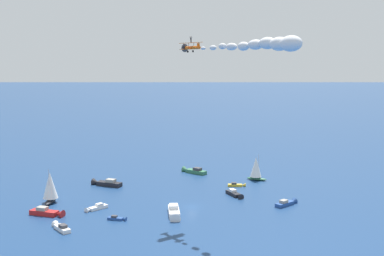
{
  "coord_description": "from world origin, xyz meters",
  "views": [
    {
      "loc": [
        -112.19,
        -76.87,
        41.13
      ],
      "look_at": [
        0.0,
        0.0,
        22.78
      ],
      "focal_mm": 45.93,
      "sensor_mm": 36.0,
      "label": 1
    }
  ],
  "objects_px": {
    "sailboat_offshore": "(50,187)",
    "sailboat_ahead": "(256,168)",
    "motorboat_far_stbd": "(118,219)",
    "wingwalker_lead": "(191,39)",
    "biplane_lead": "(191,47)",
    "motorboat_near_centre": "(105,183)",
    "motorboat_trailing": "(287,203)",
    "motorboat_outer_ring_a": "(49,213)",
    "motorboat_outer_ring_e": "(235,194)",
    "motorboat_outer_ring_c": "(95,208)",
    "motorboat_inshore": "(237,185)",
    "motorboat_mid_cluster": "(193,171)",
    "motorboat_outer_ring_b": "(61,227)",
    "motorboat_far_port": "(174,213)"
  },
  "relations": [
    {
      "from": "motorboat_mid_cluster",
      "to": "wingwalker_lead",
      "type": "distance_m",
      "value": 63.4
    },
    {
      "from": "motorboat_outer_ring_e",
      "to": "wingwalker_lead",
      "type": "xyz_separation_m",
      "value": [
        -16.89,
        4.94,
        46.69
      ]
    },
    {
      "from": "motorboat_near_centre",
      "to": "motorboat_trailing",
      "type": "height_order",
      "value": "motorboat_near_centre"
    },
    {
      "from": "motorboat_far_port",
      "to": "motorboat_outer_ring_e",
      "type": "distance_m",
      "value": 26.73
    },
    {
      "from": "motorboat_trailing",
      "to": "motorboat_outer_ring_b",
      "type": "distance_m",
      "value": 63.64
    },
    {
      "from": "motorboat_far_stbd",
      "to": "motorboat_inshore",
      "type": "relative_size",
      "value": 0.91
    },
    {
      "from": "motorboat_far_stbd",
      "to": "motorboat_outer_ring_a",
      "type": "bearing_deg",
      "value": 112.97
    },
    {
      "from": "motorboat_far_stbd",
      "to": "motorboat_outer_ring_c",
      "type": "xyz_separation_m",
      "value": [
        3.09,
        11.38,
        0.14
      ]
    },
    {
      "from": "sailboat_offshore",
      "to": "sailboat_ahead",
      "type": "xyz_separation_m",
      "value": [
        59.15,
        -37.17,
        -0.48
      ]
    },
    {
      "from": "motorboat_near_centre",
      "to": "wingwalker_lead",
      "type": "bearing_deg",
      "value": -95.72
    },
    {
      "from": "wingwalker_lead",
      "to": "motorboat_near_centre",
      "type": "bearing_deg",
      "value": 84.28
    },
    {
      "from": "motorboat_outer_ring_a",
      "to": "motorboat_outer_ring_e",
      "type": "height_order",
      "value": "motorboat_outer_ring_a"
    },
    {
      "from": "motorboat_inshore",
      "to": "motorboat_outer_ring_a",
      "type": "distance_m",
      "value": 62.29
    },
    {
      "from": "motorboat_far_port",
      "to": "sailboat_ahead",
      "type": "distance_m",
      "value": 48.85
    },
    {
      "from": "motorboat_near_centre",
      "to": "motorboat_outer_ring_a",
      "type": "xyz_separation_m",
      "value": [
        -32.11,
        -10.22,
        -0.07
      ]
    },
    {
      "from": "biplane_lead",
      "to": "motorboat_far_port",
      "type": "bearing_deg",
      "value": -173.9
    },
    {
      "from": "motorboat_far_port",
      "to": "motorboat_outer_ring_b",
      "type": "distance_m",
      "value": 29.77
    },
    {
      "from": "motorboat_near_centre",
      "to": "sailboat_ahead",
      "type": "bearing_deg",
      "value": -47.07
    },
    {
      "from": "motorboat_outer_ring_b",
      "to": "biplane_lead",
      "type": "distance_m",
      "value": 58.37
    },
    {
      "from": "motorboat_trailing",
      "to": "motorboat_outer_ring_e",
      "type": "xyz_separation_m",
      "value": [
        -0.22,
        17.1,
        0.0
      ]
    },
    {
      "from": "sailboat_offshore",
      "to": "motorboat_outer_ring_e",
      "type": "xyz_separation_m",
      "value": [
        36.86,
        -41.41,
        -4.07
      ]
    },
    {
      "from": "motorboat_far_port",
      "to": "biplane_lead",
      "type": "distance_m",
      "value": 45.32
    },
    {
      "from": "motorboat_near_centre",
      "to": "motorboat_outer_ring_e",
      "type": "xyz_separation_m",
      "value": [
        13.15,
        -42.34,
        -0.21
      ]
    },
    {
      "from": "motorboat_far_stbd",
      "to": "wingwalker_lead",
      "type": "relative_size",
      "value": 2.96
    },
    {
      "from": "motorboat_trailing",
      "to": "motorboat_outer_ring_a",
      "type": "distance_m",
      "value": 67.02
    },
    {
      "from": "motorboat_outer_ring_a",
      "to": "biplane_lead",
      "type": "height_order",
      "value": "biplane_lead"
    },
    {
      "from": "motorboat_far_stbd",
      "to": "biplane_lead",
      "type": "xyz_separation_m",
      "value": [
        20.8,
        -9.1,
        44.73
      ]
    },
    {
      "from": "motorboat_outer_ring_a",
      "to": "biplane_lead",
      "type": "xyz_separation_m",
      "value": [
        28.49,
        -27.24,
        44.36
      ]
    },
    {
      "from": "motorboat_far_stbd",
      "to": "motorboat_outer_ring_e",
      "type": "bearing_deg",
      "value": -20.41
    },
    {
      "from": "motorboat_near_centre",
      "to": "biplane_lead",
      "type": "relative_size",
      "value": 1.5
    },
    {
      "from": "motorboat_trailing",
      "to": "sailboat_offshore",
      "type": "bearing_deg",
      "value": 122.36
    },
    {
      "from": "sailboat_offshore",
      "to": "motorboat_outer_ring_e",
      "type": "height_order",
      "value": "sailboat_offshore"
    },
    {
      "from": "motorboat_far_stbd",
      "to": "wingwalker_lead",
      "type": "xyz_separation_m",
      "value": [
        20.67,
        -9.04,
        46.92
      ]
    },
    {
      "from": "motorboat_outer_ring_a",
      "to": "motorboat_outer_ring_c",
      "type": "relative_size",
      "value": 1.44
    },
    {
      "from": "motorboat_near_centre",
      "to": "sailboat_ahead",
      "type": "height_order",
      "value": "sailboat_ahead"
    },
    {
      "from": "biplane_lead",
      "to": "motorboat_outer_ring_e",
      "type": "bearing_deg",
      "value": -16.24
    },
    {
      "from": "sailboat_offshore",
      "to": "motorboat_outer_ring_b",
      "type": "xyz_separation_m",
      "value": [
        -14.19,
        -20.8,
        -4.11
      ]
    },
    {
      "from": "motorboat_mid_cluster",
      "to": "biplane_lead",
      "type": "height_order",
      "value": "biplane_lead"
    },
    {
      "from": "sailboat_offshore",
      "to": "motorboat_near_centre",
      "type": "bearing_deg",
      "value": 2.25
    },
    {
      "from": "sailboat_offshore",
      "to": "motorboat_trailing",
      "type": "height_order",
      "value": "sailboat_offshore"
    },
    {
      "from": "motorboat_outer_ring_a",
      "to": "motorboat_outer_ring_c",
      "type": "height_order",
      "value": "motorboat_outer_ring_a"
    },
    {
      "from": "sailboat_offshore",
      "to": "motorboat_outer_ring_b",
      "type": "relative_size",
      "value": 1.34
    },
    {
      "from": "motorboat_mid_cluster",
      "to": "motorboat_outer_ring_e",
      "type": "relative_size",
      "value": 1.3
    },
    {
      "from": "motorboat_outer_ring_a",
      "to": "motorboat_mid_cluster",
      "type": "bearing_deg",
      "value": -3.07
    },
    {
      "from": "motorboat_inshore",
      "to": "motorboat_outer_ring_b",
      "type": "bearing_deg",
      "value": 166.1
    },
    {
      "from": "motorboat_mid_cluster",
      "to": "sailboat_ahead",
      "type": "bearing_deg",
      "value": -82.41
    },
    {
      "from": "sailboat_ahead",
      "to": "wingwalker_lead",
      "type": "xyz_separation_m",
      "value": [
        -39.19,
        0.7,
        43.09
      ]
    },
    {
      "from": "motorboat_far_port",
      "to": "motorboat_trailing",
      "type": "xyz_separation_m",
      "value": [
        26.66,
        -20.95,
        -0.25
      ]
    },
    {
      "from": "motorboat_outer_ring_a",
      "to": "wingwalker_lead",
      "type": "bearing_deg",
      "value": -43.78
    },
    {
      "from": "motorboat_inshore",
      "to": "motorboat_trailing",
      "type": "distance_m",
      "value": 24.82
    }
  ]
}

